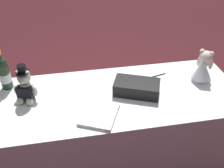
% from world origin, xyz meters
% --- Properties ---
extents(ground_plane, '(12.00, 12.00, 0.00)m').
position_xyz_m(ground_plane, '(0.00, 0.00, 0.00)').
color(ground_plane, '#47191E').
extents(reception_table, '(1.88, 0.71, 0.75)m').
position_xyz_m(reception_table, '(0.00, 0.00, 0.37)').
color(reception_table, white).
rests_on(reception_table, ground_plane).
extents(teddy_bear_groom, '(0.16, 0.15, 0.28)m').
position_xyz_m(teddy_bear_groom, '(0.58, -0.06, 0.85)').
color(teddy_bear_groom, silver).
rests_on(teddy_bear_groom, reception_table).
extents(teddy_bear_bride, '(0.21, 0.21, 0.25)m').
position_xyz_m(teddy_bear_bride, '(-0.71, -0.07, 0.86)').
color(teddy_bear_bride, white).
rests_on(teddy_bear_bride, reception_table).
extents(champagne_bottle, '(0.08, 0.08, 0.31)m').
position_xyz_m(champagne_bottle, '(0.75, -0.23, 0.88)').
color(champagne_bottle, '#213922').
rests_on(champagne_bottle, reception_table).
extents(signing_pen, '(0.14, 0.04, 0.01)m').
position_xyz_m(signing_pen, '(-0.40, -0.18, 0.75)').
color(signing_pen, black).
rests_on(signing_pen, reception_table).
extents(gift_case_black, '(0.36, 0.28, 0.09)m').
position_xyz_m(gift_case_black, '(-0.18, -0.00, 0.80)').
color(gift_case_black, black).
rests_on(gift_case_black, reception_table).
extents(guestbook, '(0.31, 0.33, 0.02)m').
position_xyz_m(guestbook, '(0.12, 0.19, 0.76)').
color(guestbook, white).
rests_on(guestbook, reception_table).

